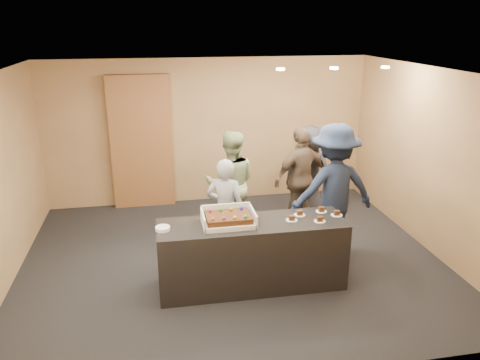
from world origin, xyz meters
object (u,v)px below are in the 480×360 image
Objects in this scene: storage_cabinet at (142,143)px; plate_stack at (163,228)px; person_dark_suit at (308,173)px; person_navy_man at (333,189)px; cake_box at (228,220)px; person_brown_extra at (301,178)px; sheet_cake at (228,217)px; serving_counter at (252,254)px; person_server_grey at (225,210)px; person_sage_man at (231,184)px.

storage_cabinet is 3.19m from plate_stack.
storage_cabinet reaches higher than person_dark_suit.
person_navy_man is at bearing -40.67° from storage_cabinet.
person_brown_extra is at bearing 48.02° from cake_box.
person_dark_suit is (1.73, 2.01, -0.12)m from cake_box.
storage_cabinet reaches higher than sheet_cake.
serving_counter is at bearing 0.72° from plate_stack.
storage_cabinet is (-1.38, 3.15, 0.77)m from serving_counter.
storage_cabinet reaches higher than person_server_grey.
serving_counter is 3.53m from storage_cabinet.
person_server_grey is (-0.22, 0.79, 0.31)m from serving_counter.
serving_counter is at bearing 0.00° from sheet_cake.
serving_counter is 1.40× the size of person_sage_man.
person_navy_man is at bearing 23.87° from cake_box.
serving_counter is 0.63m from sheet_cake.
person_brown_extra reaches higher than person_dark_suit.
person_dark_suit is at bearing -21.61° from storage_cabinet.
sheet_cake is 0.37× the size of person_server_grey.
person_sage_man reaches higher than serving_counter.
person_server_grey is 2.06m from person_dark_suit.
serving_counter is at bearing -66.30° from storage_cabinet.
plate_stack is 0.12× the size of person_server_grey.
person_brown_extra is at bearing 48.43° from sheet_cake.
storage_cabinet is 3.04m from person_dark_suit.
person_dark_suit is at bearing -94.33° from person_navy_man.
person_sage_man is at bearing 79.35° from sheet_cake.
cake_box is 1.17× the size of sheet_cake.
storage_cabinet is 3.32m from cake_box.
serving_counter is 3.66× the size of cake_box.
person_navy_man is (1.39, 0.77, 0.53)m from serving_counter.
cake_box is 1.85m from person_navy_man.
person_dark_suit reaches higher than person_server_grey.
person_server_grey is (0.09, 0.77, -0.18)m from cake_box.
person_sage_man is at bearing -16.43° from person_brown_extra.
person_brown_extra reaches higher than cake_box.
plate_stack is 1.99m from person_sage_man.
person_server_grey is at bearing 41.81° from plate_stack.
storage_cabinet is 1.47× the size of person_dark_suit.
storage_cabinet is at bearing -38.88° from person_sage_man.
person_server_grey reaches higher than plate_stack.
person_sage_man is at bearing -82.72° from person_server_grey.
storage_cabinet reaches higher than person_navy_man.
person_brown_extra is at bearing -125.69° from person_server_grey.
cake_box is at bearing 29.33° from person_brown_extra.
plate_stack is at bearing -179.01° from sheet_cake.
storage_cabinet is 13.61× the size of plate_stack.
person_server_grey is at bearing 13.56° from person_brown_extra.
plate_stack is at bearing 64.47° from person_sage_man.
plate_stack is (-0.82, -0.01, -0.07)m from sheet_cake.
person_dark_suit is (0.24, 0.36, -0.03)m from person_brown_extra.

